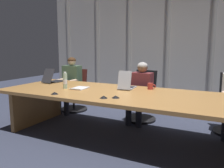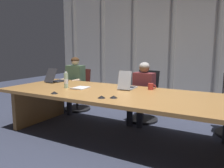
# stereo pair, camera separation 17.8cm
# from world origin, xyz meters

# --- Properties ---
(ground_plane) EXTENTS (14.08, 14.08, 0.00)m
(ground_plane) POSITION_xyz_m (0.00, 0.00, 0.00)
(ground_plane) COLOR #383D51
(conference_table) EXTENTS (3.91, 1.42, 0.73)m
(conference_table) POSITION_xyz_m (0.00, 0.00, 0.59)
(conference_table) COLOR #B77F42
(conference_table) RESTS_ON ground_plane
(curtain_backdrop) EXTENTS (7.04, 0.17, 2.95)m
(curtain_backdrop) POSITION_xyz_m (-0.00, 2.88, 1.48)
(curtain_backdrop) COLOR beige
(curtain_backdrop) RESTS_ON ground_plane
(laptop_left_end) EXTENTS (0.26, 0.46, 0.28)m
(laptop_left_end) POSITION_xyz_m (-1.62, 0.37, 0.78)
(laptop_left_end) COLOR #2D2D33
(laptop_left_end) RESTS_ON conference_table
(laptop_left_mid) EXTENTS (0.25, 0.42, 0.31)m
(laptop_left_mid) POSITION_xyz_m (-0.03, 0.35, 0.79)
(laptop_left_mid) COLOR #A8ADB7
(laptop_left_mid) RESTS_ON conference_table
(office_chair_left_end) EXTENTS (0.60, 0.60, 0.92)m
(office_chair_left_end) POSITION_xyz_m (-1.63, 1.06, 0.35)
(office_chair_left_end) COLOR #511E19
(office_chair_left_end) RESTS_ON ground_plane
(office_chair_left_mid) EXTENTS (0.60, 0.60, 0.97)m
(office_chair_left_mid) POSITION_xyz_m (-0.02, 1.06, 0.36)
(office_chair_left_mid) COLOR black
(office_chair_left_mid) RESTS_ON ground_plane
(person_left_end) EXTENTS (0.41, 0.56, 1.20)m
(person_left_end) POSITION_xyz_m (-1.63, 0.91, 0.68)
(person_left_end) COLOR #4C6B4C
(person_left_end) RESTS_ON ground_plane
(person_left_mid) EXTENTS (0.41, 0.56, 1.14)m
(person_left_mid) POSITION_xyz_m (0.00, 0.90, 0.65)
(person_left_mid) COLOR brown
(person_left_mid) RESTS_ON ground_plane
(water_bottle_primary) EXTENTS (0.07, 0.07, 0.28)m
(water_bottle_primary) POSITION_xyz_m (-0.97, -0.09, 0.86)
(water_bottle_primary) COLOR #ADD1B2
(water_bottle_primary) RESTS_ON conference_table
(coffee_mug_near) EXTENTS (0.14, 0.09, 0.10)m
(coffee_mug_near) POSITION_xyz_m (0.33, 0.48, 0.78)
(coffee_mug_near) COLOR #B2332D
(coffee_mug_near) RESTS_ON conference_table
(conference_mic_left_side) EXTENTS (0.11, 0.11, 0.03)m
(conference_mic_left_side) POSITION_xyz_m (0.11, -0.37, 0.75)
(conference_mic_left_side) COLOR black
(conference_mic_left_side) RESTS_ON conference_table
(conference_mic_middle) EXTENTS (0.11, 0.11, 0.03)m
(conference_mic_middle) POSITION_xyz_m (-0.81, -0.55, 0.75)
(conference_mic_middle) COLOR black
(conference_mic_middle) RESTS_ON conference_table
(conference_mic_right_side) EXTENTS (0.11, 0.11, 0.03)m
(conference_mic_right_side) POSITION_xyz_m (-0.03, -0.46, 0.75)
(conference_mic_right_side) COLOR black
(conference_mic_right_side) RESTS_ON conference_table
(spiral_notepad) EXTENTS (0.24, 0.32, 0.03)m
(spiral_notepad) POSITION_xyz_m (-0.74, 0.00, 0.74)
(spiral_notepad) COLOR silver
(spiral_notepad) RESTS_ON conference_table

